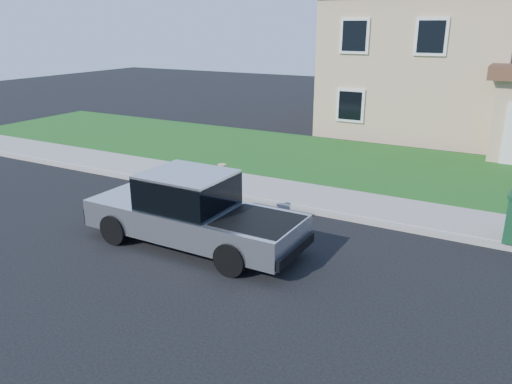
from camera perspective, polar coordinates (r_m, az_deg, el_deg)
ground at (r=11.73m, az=0.88°, el=-6.87°), size 80.00×80.00×0.00m
curb at (r=13.82m, az=10.25°, el=-2.88°), size 40.00×0.20×0.12m
sidewalk at (r=14.80m, az=11.64°, el=-1.45°), size 40.00×2.00×0.15m
lawn at (r=18.97m, az=15.80°, el=2.58°), size 40.00×7.00×0.10m
house at (r=26.08m, az=21.34°, el=13.20°), size 14.00×11.30×6.85m
pickup_truck at (r=11.88m, az=-7.28°, el=-2.32°), size 5.47×2.12×1.79m
woman at (r=12.83m, az=-3.83°, el=-0.72°), size 0.61×0.43×1.72m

